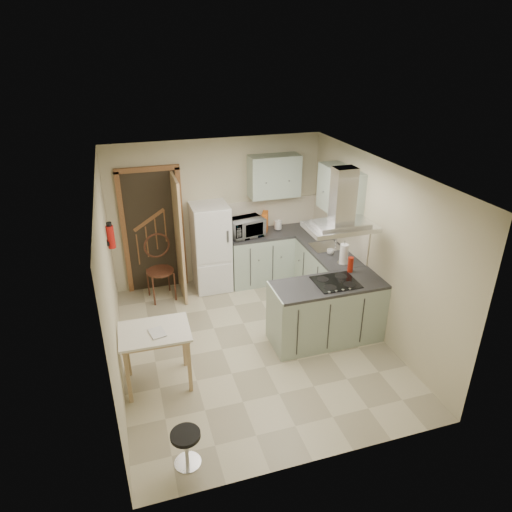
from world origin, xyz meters
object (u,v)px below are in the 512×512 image
object	(u,v)px
peninsula	(327,312)
extractor_hood	(340,227)
bentwood_chair	(160,271)
stool	(187,448)
microwave	(246,227)
fridge	(211,247)
drop_leaf_table	(157,357)

from	to	relation	value
peninsula	extractor_hood	distance (m)	1.27
peninsula	bentwood_chair	xyz separation A→B (m)	(-2.11, 1.85, 0.05)
stool	microwave	size ratio (longest dim) A/B	0.72
bentwood_chair	peninsula	bearing A→B (deg)	-50.79
fridge	drop_leaf_table	bearing A→B (deg)	-117.57
fridge	extractor_hood	size ratio (longest dim) A/B	1.67
extractor_hood	stool	bearing A→B (deg)	-146.55
bentwood_chair	microwave	world-z (taller)	microwave
drop_leaf_table	bentwood_chair	size ratio (longest dim) A/B	0.84
fridge	stool	xyz separation A→B (m)	(-1.03, -3.54, -0.55)
peninsula	microwave	xyz separation A→B (m)	(-0.62, 1.94, 0.61)
drop_leaf_table	extractor_hood	bearing A→B (deg)	7.16
fridge	peninsula	size ratio (longest dim) A/B	0.97
bentwood_chair	drop_leaf_table	bearing A→B (deg)	-107.05
extractor_hood	microwave	size ratio (longest dim) A/B	1.59
microwave	drop_leaf_table	bearing A→B (deg)	-140.83
fridge	bentwood_chair	world-z (taller)	fridge
peninsula	microwave	distance (m)	2.13
extractor_hood	stool	distance (m)	3.21
fridge	microwave	size ratio (longest dim) A/B	2.65
peninsula	bentwood_chair	bearing A→B (deg)	138.67
extractor_hood	fridge	bearing A→B (deg)	123.79
fridge	extractor_hood	distance (m)	2.57
peninsula	drop_leaf_table	size ratio (longest dim) A/B	1.86
extractor_hood	bentwood_chair	world-z (taller)	extractor_hood
bentwood_chair	stool	distance (m)	3.43
fridge	bentwood_chair	bearing A→B (deg)	-171.87
fridge	drop_leaf_table	world-z (taller)	fridge
peninsula	stool	bearing A→B (deg)	-145.39
extractor_hood	microwave	distance (m)	2.17
peninsula	extractor_hood	xyz separation A→B (m)	(0.10, 0.00, 1.27)
drop_leaf_table	microwave	size ratio (longest dim) A/B	1.47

